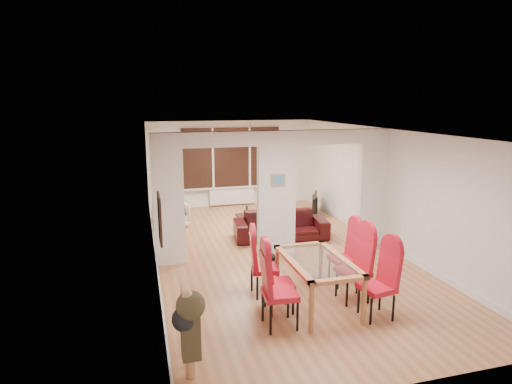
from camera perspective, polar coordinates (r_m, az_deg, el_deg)
name	(u,v)px	position (r m, az deg, el deg)	size (l,w,h in m)	color
floor	(276,253)	(9.21, 2.66, -8.17)	(5.00, 9.00, 0.01)	#B77649
room_walls	(276,194)	(8.84, 2.74, -0.24)	(5.00, 9.00, 2.60)	silver
divider_wall	(276,194)	(8.84, 2.74, -0.24)	(5.00, 0.18, 2.60)	white
bay_window_blinds	(231,157)	(13.04, -3.30, 4.64)	(3.00, 0.08, 1.80)	black
radiator	(232,196)	(13.21, -3.20, -0.55)	(1.40, 0.08, 0.50)	white
pendant_light	(250,139)	(11.94, -0.77, 7.11)	(0.36, 0.36, 0.36)	orange
stair_newel	(185,314)	(5.68, -9.50, -15.75)	(0.40, 1.20, 1.10)	tan
wall_poster	(160,219)	(6.03, -12.72, -3.48)	(0.04, 0.52, 0.67)	gray
pillar_photo	(278,180)	(8.69, 2.96, 1.56)	(0.30, 0.03, 0.25)	#4C8CD8
dining_table	(317,282)	(6.97, 8.09, -11.78)	(0.91, 1.63, 0.76)	#B16F41
dining_chair_la	(280,288)	(6.21, 3.22, -12.60)	(0.48, 0.48, 1.19)	red
dining_chair_lb	(279,279)	(6.66, 3.10, -11.50)	(0.42, 0.42, 1.05)	red
dining_chair_lc	(265,264)	(7.18, 1.18, -9.52)	(0.43, 0.43, 1.09)	red
dining_chair_ra	(377,282)	(6.70, 15.84, -11.50)	(0.45, 0.45, 1.12)	red
dining_chair_rb	(353,267)	(7.15, 12.83, -9.67)	(0.46, 0.46, 1.15)	red
dining_chair_rc	(343,255)	(7.72, 11.57, -8.26)	(0.43, 0.43, 1.07)	red
sofa	(281,225)	(10.09, 3.33, -4.46)	(2.17, 0.85, 0.63)	black
armchair	(171,215)	(11.12, -11.26, -3.05)	(0.72, 0.70, 0.65)	beige
person	(176,198)	(10.41, -10.57, -0.79)	(0.43, 0.66, 1.81)	black
television	(312,204)	(12.27, 7.50, -1.62)	(0.14, 1.05, 0.60)	black
coffee_table	(253,218)	(11.47, -0.35, -3.51)	(0.89, 0.45, 0.21)	#331A11
bottle	(247,210)	(11.41, -1.23, -2.39)	(0.07, 0.07, 0.26)	#143F19
bowl	(252,214)	(11.35, -0.51, -2.99)	(0.23, 0.23, 0.06)	#331A11
shoes	(270,258)	(8.83, 1.86, -8.76)	(0.22, 0.23, 0.09)	black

